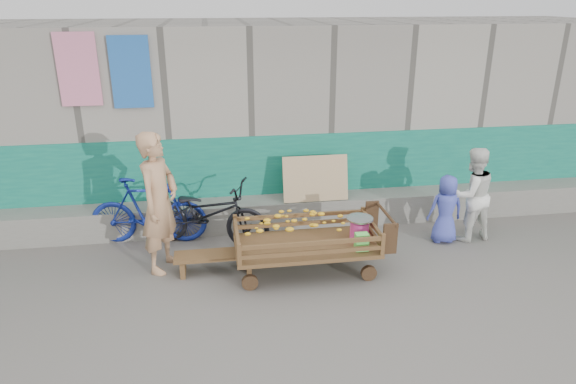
{
  "coord_description": "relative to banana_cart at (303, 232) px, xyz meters",
  "views": [
    {
      "loc": [
        -1.23,
        -4.99,
        3.4
      ],
      "look_at": [
        -0.28,
        1.2,
        1.0
      ],
      "focal_mm": 32.0,
      "sensor_mm": 36.0,
      "label": 1
    }
  ],
  "objects": [
    {
      "name": "ground",
      "position": [
        0.14,
        -0.84,
        -0.57
      ],
      "size": [
        80.0,
        80.0,
        0.0
      ],
      "primitive_type": "plane",
      "color": "#5F5E56",
      "rests_on": "ground"
    },
    {
      "name": "building_wall",
      "position": [
        0.14,
        3.21,
        0.89
      ],
      "size": [
        12.0,
        3.5,
        3.0
      ],
      "color": "gray",
      "rests_on": "ground"
    },
    {
      "name": "banana_cart",
      "position": [
        0.0,
        0.0,
        0.0
      ],
      "size": [
        1.99,
        0.91,
        0.85
      ],
      "color": "brown",
      "rests_on": "ground"
    },
    {
      "name": "bench",
      "position": [
        -1.13,
        0.18,
        -0.38
      ],
      "size": [
        1.06,
        0.32,
        0.27
      ],
      "color": "brown",
      "rests_on": "ground"
    },
    {
      "name": "vendor_man",
      "position": [
        -1.8,
        0.4,
        0.36
      ],
      "size": [
        0.69,
        0.8,
        1.86
      ],
      "primitive_type": "imported",
      "rotation": [
        0.0,
        0.0,
        1.13
      ],
      "color": "tan",
      "rests_on": "ground"
    },
    {
      "name": "woman",
      "position": [
        2.59,
        0.62,
        0.13
      ],
      "size": [
        0.75,
        0.62,
        1.41
      ],
      "primitive_type": "imported",
      "rotation": [
        0.0,
        0.0,
        3.28
      ],
      "color": "white",
      "rests_on": "ground"
    },
    {
      "name": "child",
      "position": [
        2.21,
        0.59,
        -0.06
      ],
      "size": [
        0.52,
        0.35,
        1.02
      ],
      "primitive_type": "imported",
      "rotation": [
        0.0,
        0.0,
        3.08
      ],
      "color": "#404BB2",
      "rests_on": "ground"
    },
    {
      "name": "bicycle_dark",
      "position": [
        -1.23,
        1.01,
        -0.08
      ],
      "size": [
        1.98,
        1.31,
        0.98
      ],
      "primitive_type": "imported",
      "rotation": [
        0.0,
        0.0,
        1.19
      ],
      "color": "black",
      "rests_on": "ground"
    },
    {
      "name": "bicycle_blue",
      "position": [
        -2.06,
        1.21,
        -0.07
      ],
      "size": [
        1.71,
        0.66,
        1.0
      ],
      "primitive_type": "imported",
      "rotation": [
        0.0,
        0.0,
        1.46
      ],
      "color": "navy",
      "rests_on": "ground"
    }
  ]
}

